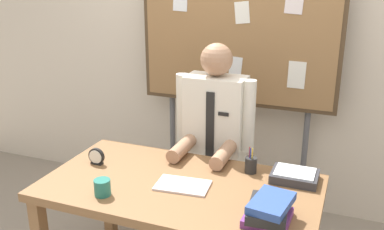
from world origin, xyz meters
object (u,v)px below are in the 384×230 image
desk (180,198)px  paper_tray (295,176)px  open_notebook (183,185)px  pen_holder (251,165)px  bulletin_board (237,41)px  person (214,154)px  coffee_mug (102,187)px  book_stack (269,210)px  desk_clock (96,157)px

desk → paper_tray: bearing=25.1°
open_notebook → pen_holder: size_ratio=1.85×
desk → bulletin_board: size_ratio=0.80×
person → open_notebook: (0.03, -0.63, 0.08)m
person → pen_holder: person is taller
desk → paper_tray: paper_tray is taller
person → coffee_mug: person is taller
desk → pen_holder: (0.33, 0.29, 0.14)m
paper_tray → pen_holder: bearing=178.2°
book_stack → open_notebook: 0.55m
person → desk_clock: 0.82m
desk_clock → desk: bearing=-5.3°
coffee_mug → paper_tray: bearing=30.3°
paper_tray → bulletin_board: bearing=125.4°
bulletin_board → book_stack: 1.53m
pen_holder → book_stack: bearing=-66.9°
person → bulletin_board: bearing=90.0°
person → desk_clock: size_ratio=13.80×
coffee_mug → desk: bearing=38.3°
person → book_stack: (0.54, -0.81, 0.13)m
person → pen_holder: size_ratio=9.00×
open_notebook → paper_tray: paper_tray is taller
pen_holder → paper_tray: size_ratio=0.62×
open_notebook → paper_tray: bearing=27.7°
bulletin_board → paper_tray: bearing=-54.6°
desk → coffee_mug: size_ratio=17.31×
bulletin_board → open_notebook: bearing=-88.7°
book_stack → paper_tray: book_stack is taller
desk_clock → coffee_mug: 0.40m
desk → book_stack: bearing=-20.1°
person → open_notebook: 0.64m
desk → pen_holder: 0.46m
desk → bulletin_board: (0.00, 1.11, 0.73)m
desk → open_notebook: 0.10m
coffee_mug → bulletin_board: bearing=76.3°
desk → desk_clock: desk_clock is taller
desk → coffee_mug: coffee_mug is taller
book_stack → open_notebook: (-0.52, 0.18, -0.06)m
coffee_mug → desk_clock: bearing=127.6°
bulletin_board → pen_holder: (0.33, -0.83, -0.59)m
person → bulletin_board: (0.00, 0.50, 0.71)m
desk → book_stack: 0.60m
book_stack → desk: bearing=159.9°
person → bulletin_board: bulletin_board is taller
bulletin_board → pen_holder: 1.07m
open_notebook → desk: bearing=142.1°
paper_tray → person: bearing=150.5°
person → coffee_mug: 0.95m
pen_holder → desk_clock: bearing=-165.8°
person → pen_holder: (0.33, -0.33, 0.12)m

